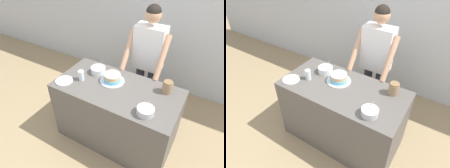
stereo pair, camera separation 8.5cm
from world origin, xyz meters
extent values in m
plane|color=tan|center=(0.00, 0.00, 0.00)|extent=(14.00, 14.00, 0.00)
cube|color=silver|center=(0.00, 1.95, 1.30)|extent=(10.00, 0.05, 2.60)
cube|color=#5B5651|center=(0.00, 0.39, 0.45)|extent=(1.55, 0.78, 0.91)
cylinder|color=#2D2D38|center=(0.00, 1.12, 0.42)|extent=(0.12, 0.12, 0.83)
cylinder|color=#2D2D38|center=(0.19, 1.12, 0.42)|extent=(0.12, 0.12, 0.83)
cube|color=white|center=(0.10, 1.12, 1.14)|extent=(0.41, 0.23, 0.62)
cylinder|color=tan|center=(-0.15, 0.95, 1.14)|extent=(0.07, 0.40, 0.53)
cylinder|color=tan|center=(0.34, 0.95, 1.14)|extent=(0.07, 0.40, 0.53)
sphere|color=tan|center=(0.10, 1.12, 1.59)|extent=(0.21, 0.21, 0.21)
sphere|color=black|center=(0.10, 1.12, 1.63)|extent=(0.19, 0.19, 0.19)
cylinder|color=silver|center=(-0.12, 0.48, 0.91)|extent=(0.31, 0.31, 0.01)
cylinder|color=#60B7E0|center=(-0.12, 0.48, 0.94)|extent=(0.22, 0.22, 0.04)
cylinder|color=#DBB275|center=(-0.12, 0.48, 0.98)|extent=(0.21, 0.21, 0.04)
cylinder|color=white|center=(-0.12, 0.48, 1.01)|extent=(0.21, 0.21, 0.01)
cylinder|color=white|center=(-0.38, 0.55, 0.95)|extent=(0.19, 0.19, 0.08)
cylinder|color=white|center=(-0.38, 0.55, 0.98)|extent=(0.17, 0.17, 0.01)
cylinder|color=silver|center=(-0.39, 0.62, 0.99)|extent=(0.09, 0.03, 0.16)
cylinder|color=silver|center=(0.46, 0.16, 0.95)|extent=(0.18, 0.18, 0.08)
cylinder|color=pink|center=(0.46, 0.16, 0.98)|extent=(0.16, 0.16, 0.01)
cylinder|color=silver|center=(0.44, 0.21, 0.98)|extent=(0.07, 0.04, 0.13)
cylinder|color=silver|center=(-0.47, 0.30, 0.97)|extent=(0.07, 0.07, 0.13)
cylinder|color=white|center=(-0.64, 0.17, 0.91)|extent=(0.22, 0.22, 0.01)
cylinder|color=#9E7F5B|center=(0.54, 0.61, 0.97)|extent=(0.12, 0.12, 0.13)
cylinder|color=olive|center=(0.54, 0.61, 1.05)|extent=(0.11, 0.11, 0.02)
camera|label=1|loc=(0.91, -1.28, 2.41)|focal=32.00mm
camera|label=2|loc=(0.98, -1.23, 2.41)|focal=32.00mm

